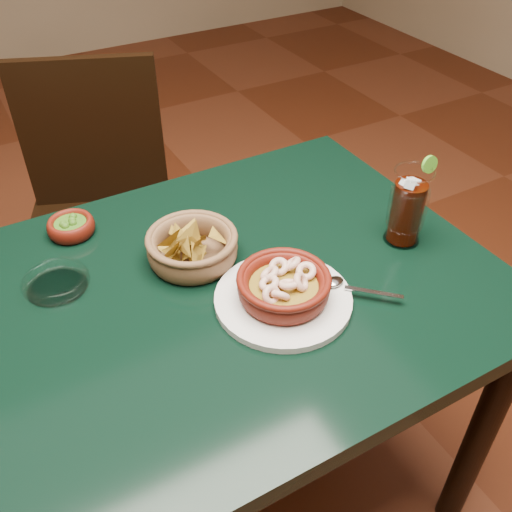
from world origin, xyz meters
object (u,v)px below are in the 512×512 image
dining_table (189,335)px  cola_drink (407,207)px  dining_chair (100,212)px  chip_basket (192,247)px  shrimp_plate (284,289)px

dining_table → cola_drink: size_ratio=6.42×
dining_chair → chip_basket: 0.67m
dining_chair → chip_basket: dining_chair is taller
shrimp_plate → dining_table: bearing=147.9°
chip_basket → cola_drink: (0.41, -0.15, 0.05)m
dining_table → cola_drink: cola_drink is taller
cola_drink → dining_table: bearing=173.1°
shrimp_plate → dining_chair: bearing=99.7°
dining_chair → cola_drink: size_ratio=4.96×
cola_drink → dining_chair: bearing=120.7°
dining_chair → chip_basket: size_ratio=4.35×
dining_table → dining_chair: bearing=88.6°
dining_chair → chip_basket: (0.04, -0.61, 0.27)m
dining_table → chip_basket: chip_basket is taller
dining_table → shrimp_plate: 0.22m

